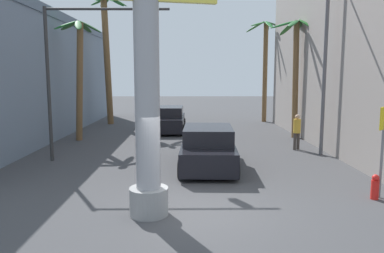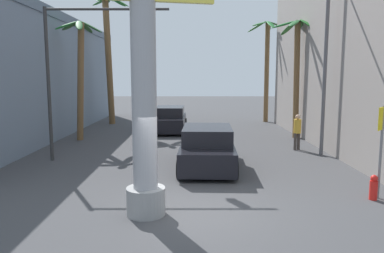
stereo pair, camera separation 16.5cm
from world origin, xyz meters
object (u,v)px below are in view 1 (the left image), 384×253
at_px(traffic_light_mast, 84,54).
at_px(palm_tree_far_left, 108,52).
at_px(crossing_sign, 383,138).
at_px(street_lamp, 316,46).
at_px(car_far, 169,120).
at_px(car_lead, 208,148).
at_px(palm_tree_mid_right, 296,60).
at_px(pedestrian_mid_right, 297,129).
at_px(palm_tree_far_right, 265,60).
at_px(palm_tree_mid_left, 79,67).
at_px(fire_hydrant, 375,187).

xyz_separation_m(traffic_light_mast, palm_tree_far_left, (-1.53, 11.65, 0.79)).
bearing_deg(traffic_light_mast, crossing_sign, -26.61).
xyz_separation_m(street_lamp, crossing_sign, (0.01, -5.91, -3.02)).
bearing_deg(street_lamp, car_far, 133.19).
xyz_separation_m(car_lead, palm_tree_mid_right, (5.23, 6.89, 3.59)).
height_order(crossing_sign, pedestrian_mid_right, crossing_sign).
height_order(car_lead, palm_tree_far_left, palm_tree_far_left).
distance_m(street_lamp, palm_tree_far_left, 15.38).
bearing_deg(palm_tree_mid_right, pedestrian_mid_right, -103.63).
distance_m(car_lead, palm_tree_mid_right, 9.37).
xyz_separation_m(street_lamp, traffic_light_mast, (-9.64, -1.08, -0.43)).
height_order(crossing_sign, palm_tree_far_right, palm_tree_far_right).
relative_size(traffic_light_mast, palm_tree_far_left, 0.69).
height_order(car_far, palm_tree_mid_left, palm_tree_mid_left).
bearing_deg(palm_tree_far_left, car_lead, -63.30).
relative_size(car_far, pedestrian_mid_right, 2.79).
bearing_deg(traffic_light_mast, pedestrian_mid_right, 13.31).
height_order(palm_tree_mid_left, pedestrian_mid_right, palm_tree_mid_left).
bearing_deg(car_far, fire_hydrant, -63.72).
distance_m(crossing_sign, traffic_light_mast, 11.10).
bearing_deg(car_lead, fire_hydrant, -40.09).
distance_m(crossing_sign, palm_tree_far_right, 18.29).
bearing_deg(street_lamp, traffic_light_mast, -173.61).
xyz_separation_m(traffic_light_mast, palm_tree_mid_left, (-1.66, 5.02, -0.37)).
bearing_deg(traffic_light_mast, palm_tree_far_left, 97.49).
distance_m(palm_tree_mid_right, pedestrian_mid_right, 4.96).
bearing_deg(car_lead, palm_tree_mid_right, 52.80).
distance_m(street_lamp, palm_tree_mid_right, 4.71).
bearing_deg(car_far, palm_tree_mid_right, -18.92).
xyz_separation_m(palm_tree_far_right, palm_tree_mid_right, (0.22, -7.47, -0.35)).
relative_size(car_far, palm_tree_far_right, 0.62).
distance_m(traffic_light_mast, palm_tree_mid_left, 5.30).
distance_m(traffic_light_mast, car_lead, 6.18).
bearing_deg(palm_tree_mid_left, traffic_light_mast, -71.71).
height_order(street_lamp, car_lead, street_lamp).
bearing_deg(car_far, palm_tree_mid_left, -145.20).
xyz_separation_m(crossing_sign, car_far, (-6.71, 13.05, -1.00)).
height_order(crossing_sign, palm_tree_far_left, palm_tree_far_left).
bearing_deg(palm_tree_far_right, palm_tree_far_left, -172.22).
xyz_separation_m(street_lamp, palm_tree_far_left, (-11.17, 10.57, 0.36)).
distance_m(palm_tree_far_left, palm_tree_mid_left, 6.73).
height_order(palm_tree_far_left, palm_tree_mid_left, palm_tree_far_left).
relative_size(car_lead, fire_hydrant, 6.58).
xyz_separation_m(palm_tree_mid_right, pedestrian_mid_right, (-0.86, -3.55, -3.35)).
relative_size(palm_tree_mid_right, fire_hydrant, 9.12).
distance_m(palm_tree_far_right, fire_hydrant, 18.70).
xyz_separation_m(palm_tree_mid_left, fire_hydrant, (11.11, -9.99, -3.60)).
bearing_deg(palm_tree_far_left, pedestrian_mid_right, -41.19).
bearing_deg(palm_tree_mid_right, palm_tree_far_left, 153.17).
relative_size(palm_tree_far_right, palm_tree_mid_right, 1.15).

